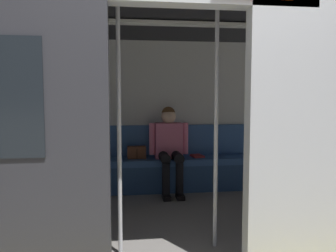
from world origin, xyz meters
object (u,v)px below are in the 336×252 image
object	(u,v)px
train_car	(153,79)
bench_seat	(150,166)
grab_pole_far	(216,128)
handbag	(137,152)
person_seated	(169,144)
grab_pole_door	(119,130)
book	(197,156)

from	to	relation	value
train_car	bench_seat	bearing A→B (deg)	-93.02
grab_pole_far	train_car	bearing A→B (deg)	-56.91
handbag	train_car	bearing A→B (deg)	96.18
train_car	person_seated	bearing A→B (deg)	-106.57
handbag	grab_pole_far	world-z (taller)	grab_pole_far
handbag	grab_pole_door	xyz separation A→B (m)	(0.23, 1.98, 0.51)
bench_seat	book	distance (m)	0.70
train_car	bench_seat	xyz separation A→B (m)	(-0.06, -1.13, -1.16)
train_car	grab_pole_door	distance (m)	0.98
person_seated	grab_pole_door	world-z (taller)	grab_pole_door
bench_seat	grab_pole_far	bearing A→B (deg)	102.63
train_car	grab_pole_door	bearing A→B (deg)	65.47
bench_seat	grab_pole_far	world-z (taller)	grab_pole_far
person_seated	book	bearing A→B (deg)	-165.17
grab_pole_door	grab_pole_far	size ratio (longest dim) A/B	1.00
train_car	grab_pole_door	xyz separation A→B (m)	(0.36, 0.79, -0.45)
bench_seat	person_seated	size ratio (longest dim) A/B	2.46
grab_pole_far	book	bearing A→B (deg)	-97.86
person_seated	grab_pole_far	size ratio (longest dim) A/B	0.56
grab_pole_door	grab_pole_far	distance (m)	0.84
bench_seat	grab_pole_door	size ratio (longest dim) A/B	1.39
person_seated	grab_pole_door	xyz separation A→B (m)	(0.68, 1.87, 0.38)
bench_seat	person_seated	world-z (taller)	person_seated
handbag	grab_pole_door	size ratio (longest dim) A/B	0.12
train_car	handbag	world-z (taller)	train_car
person_seated	handbag	size ratio (longest dim) A/B	4.60
book	grab_pole_door	bearing A→B (deg)	51.60
train_car	handbag	bearing A→B (deg)	-83.82
person_seated	grab_pole_far	world-z (taller)	grab_pole_far
bench_seat	handbag	distance (m)	0.28
train_car	book	world-z (taller)	train_car
grab_pole_far	person_seated	bearing A→B (deg)	-85.08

